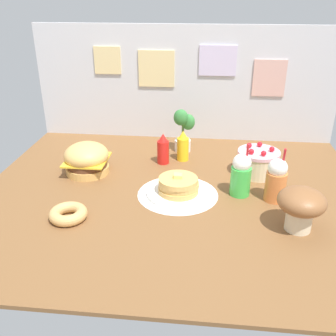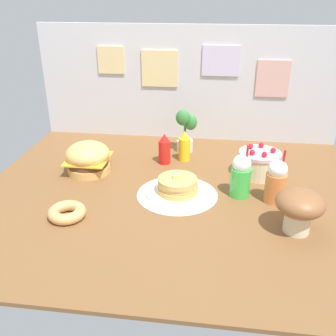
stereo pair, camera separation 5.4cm
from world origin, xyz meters
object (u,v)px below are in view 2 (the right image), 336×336
ketchup_bottle (164,150)px  cream_soda_cup (241,176)px  mushroom_stool (300,207)px  potted_plant (185,129)px  burger (88,158)px  pancake_stack (178,187)px  layer_cake (259,163)px  donut_pink_glaze (67,212)px  mustard_bottle (184,147)px  orange_float_cup (276,181)px

ketchup_bottle → cream_soda_cup: bearing=-38.2°
ketchup_bottle → mushroom_stool: (0.72, -0.69, 0.04)m
potted_plant → burger: bearing=-143.7°
ketchup_bottle → potted_plant: size_ratio=0.66×
burger → ketchup_bottle: size_ratio=1.33×
pancake_stack → potted_plant: 0.64m
pancake_stack → layer_cake: size_ratio=1.36×
donut_pink_glaze → potted_plant: 1.07m
mustard_bottle → pancake_stack: bearing=-88.9°
cream_soda_cup → orange_float_cup: bearing=-13.3°
potted_plant → mushroom_stool: bearing=-55.9°
mustard_bottle → mushroom_stool: 0.96m
layer_cake → mushroom_stool: (0.13, -0.58, 0.05)m
burger → cream_soda_cup: 0.93m
donut_pink_glaze → mustard_bottle: bearing=56.7°
pancake_stack → mushroom_stool: size_ratio=1.55×
orange_float_cup → burger: bearing=168.6°
mustard_bottle → mushroom_stool: (0.60, -0.75, 0.04)m
burger → mustard_bottle: mustard_bottle is taller
burger → layer_cake: (1.04, 0.09, -0.01)m
pancake_stack → potted_plant: potted_plant is taller
burger → pancake_stack: (0.58, -0.22, -0.05)m
pancake_stack → ketchup_bottle: size_ratio=1.70×
burger → potted_plant: (0.56, 0.41, 0.07)m
ketchup_bottle → donut_pink_glaze: 0.82m
burger → layer_cake: size_ratio=1.06×
burger → ketchup_bottle: (0.45, 0.19, 0.00)m
mustard_bottle → orange_float_cup: size_ratio=0.67×
cream_soda_cup → donut_pink_glaze: size_ratio=1.61×
mustard_bottle → potted_plant: (-0.01, 0.15, 0.07)m
pancake_stack → ketchup_bottle: bearing=107.8°
mustard_bottle → orange_float_cup: orange_float_cup is taller
cream_soda_cup → donut_pink_glaze: 0.93m
burger → mustard_bottle: (0.57, 0.26, 0.00)m
burger → mushroom_stool: size_ratio=1.21×
cream_soda_cup → pancake_stack: bearing=-172.9°
donut_pink_glaze → potted_plant: bearing=61.8°
orange_float_cup → potted_plant: bearing=130.5°
pancake_stack → mustard_bottle: bearing=91.1°
pancake_stack → potted_plant: size_ratio=1.11×
ketchup_bottle → potted_plant: potted_plant is taller
layer_cake → mushroom_stool: 0.60m
layer_cake → mushroom_stool: size_ratio=1.13×
burger → mustard_bottle: 0.63m
pancake_stack → mustard_bottle: size_ratio=1.70×
ketchup_bottle → mushroom_stool: mushroom_stool is taller
orange_float_cup → mushroom_stool: 0.28m
potted_plant → mushroom_stool: (0.61, -0.90, -0.03)m
orange_float_cup → donut_pink_glaze: size_ratio=1.61×
burger → cream_soda_cup: cream_soda_cup is taller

